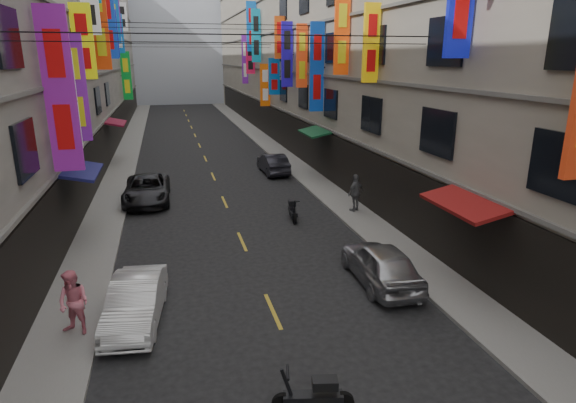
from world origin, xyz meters
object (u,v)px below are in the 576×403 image
scooter_crossing (315,396)px  pedestrian_rfar (356,193)px  car_right_far (273,164)px  car_left_mid (136,301)px  scooter_far_right (293,210)px  car_right_mid (381,263)px  car_left_far (147,189)px  pedestrian_lfar (74,303)px

scooter_crossing → pedestrian_rfar: (6.17, 13.02, 0.61)m
car_right_far → car_left_mid: bearing=63.8°
scooter_far_right → car_left_mid: bearing=56.0°
car_left_mid → car_right_mid: size_ratio=0.94×
scooter_far_right → car_right_mid: bearing=105.8°
car_left_mid → car_left_far: (0.00, 12.62, 0.05)m
car_right_mid → pedestrian_lfar: size_ratio=2.30×
pedestrian_lfar → scooter_crossing: bearing=-9.8°
car_left_mid → scooter_crossing: bearing=-44.5°
car_left_mid → car_left_far: bearing=96.9°
car_left_mid → car_right_mid: (8.00, 0.58, 0.07)m
scooter_crossing → car_left_mid: 6.30m
scooter_crossing → car_right_far: 22.82m
car_right_far → pedestrian_lfar: bearing=60.3°
car_left_mid → pedestrian_lfar: (-1.56, -0.44, 0.39)m
car_left_far → car_right_mid: car_right_mid is taller
scooter_crossing → car_left_mid: (-3.92, 4.92, 0.21)m
scooter_crossing → pedestrian_lfar: size_ratio=0.97×
scooter_far_right → pedestrian_rfar: 3.32m
pedestrian_rfar → car_left_far: bearing=-54.0°
car_left_far → pedestrian_lfar: (-1.56, -13.06, 0.34)m
car_right_mid → car_right_far: car_right_mid is taller
car_left_mid → car_left_far: 12.62m
car_left_mid → car_right_far: (8.00, 17.53, 0.01)m
scooter_far_right → car_left_far: 8.28m
scooter_crossing → car_right_far: size_ratio=0.44×
car_left_mid → car_right_mid: car_right_mid is taller
car_right_far → pedestrian_lfar: size_ratio=2.19×
scooter_crossing → pedestrian_rfar: 14.42m
scooter_crossing → car_right_far: car_right_far is taller
car_right_far → pedestrian_rfar: size_ratio=2.17×
car_right_mid → scooter_far_right: bearing=-79.2°
car_right_far → pedestrian_rfar: 9.67m
pedestrian_lfar → car_left_far: bearing=112.6°
scooter_crossing → car_right_mid: car_right_mid is taller
pedestrian_lfar → car_right_far: bearing=91.4°
car_right_far → scooter_far_right: bearing=81.4°
car_left_far → car_right_mid: (8.00, -12.03, 0.02)m
car_right_mid → pedestrian_lfar: (-9.56, -1.02, 0.32)m
scooter_crossing → car_left_far: 17.98m
scooter_far_right → pedestrian_lfar: 11.87m
scooter_crossing → car_right_mid: 6.86m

